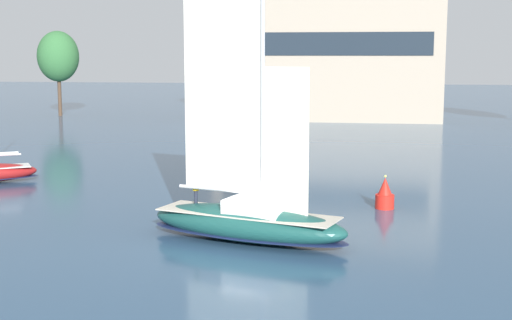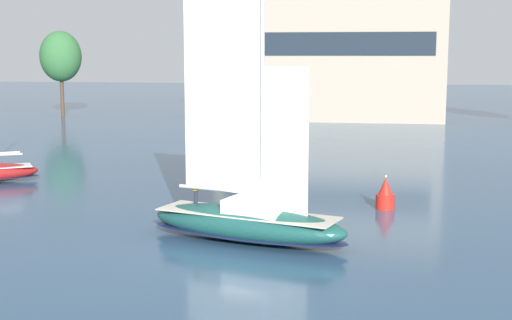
{
  "view_description": "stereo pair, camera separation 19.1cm",
  "coord_description": "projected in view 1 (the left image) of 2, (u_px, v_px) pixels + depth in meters",
  "views": [
    {
      "loc": [
        6.04,
        -35.87,
        9.74
      ],
      "look_at": [
        0.0,
        3.0,
        3.87
      ],
      "focal_mm": 50.0,
      "sensor_mm": 36.0,
      "label": 1
    },
    {
      "loc": [
        6.23,
        -35.84,
        9.74
      ],
      "look_at": [
        0.0,
        3.0,
        3.87
      ],
      "focal_mm": 50.0,
      "sensor_mm": 36.0,
      "label": 2
    }
  ],
  "objects": [
    {
      "name": "ground_plane",
      "position": [
        247.0,
        241.0,
        37.41
      ],
      "size": [
        400.0,
        400.0,
        0.0
      ],
      "primitive_type": "plane",
      "color": "#2D4C6B"
    },
    {
      "name": "tree_shore_center",
      "position": [
        58.0,
        57.0,
        111.7
      ],
      "size": [
        6.46,
        6.46,
        13.3
      ],
      "color": "#4C3828",
      "rests_on": "ground"
    },
    {
      "name": "sailboat_main",
      "position": [
        248.0,
        219.0,
        37.23
      ],
      "size": [
        11.58,
        6.23,
        15.32
      ],
      "color": "#194C47",
      "rests_on": "ground"
    },
    {
      "name": "channel_buoy",
      "position": [
        385.0,
        195.0,
        45.18
      ],
      "size": [
        1.2,
        1.2,
        2.16
      ],
      "color": "red",
      "rests_on": "ground"
    },
    {
      "name": "waterfront_building",
      "position": [
        328.0,
        49.0,
        107.07
      ],
      "size": [
        34.22,
        15.23,
        20.95
      ],
      "color": "tan",
      "rests_on": "ground"
    }
  ]
}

